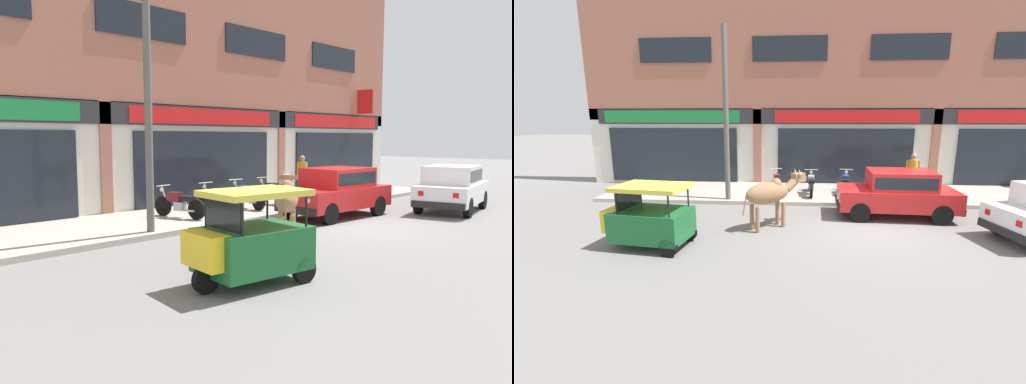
# 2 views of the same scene
# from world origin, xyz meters

# --- Properties ---
(ground_plane) EXTENTS (90.00, 90.00, 0.00)m
(ground_plane) POSITION_xyz_m (0.00, 0.00, 0.00)
(ground_plane) COLOR slate
(sidewalk) EXTENTS (19.00, 3.62, 0.14)m
(sidewalk) POSITION_xyz_m (0.00, 4.01, 0.07)
(sidewalk) COLOR #A8A093
(sidewalk) RESTS_ON ground
(shop_building) EXTENTS (23.00, 1.40, 9.70)m
(shop_building) POSITION_xyz_m (0.00, 6.08, 4.64)
(shop_building) COLOR #9E604C
(shop_building) RESTS_ON ground
(cow) EXTENTS (1.79, 1.55, 1.61)m
(cow) POSITION_xyz_m (-2.80, -0.22, 1.01)
(cow) COLOR #936B47
(cow) RESTS_ON ground
(car_0) EXTENTS (3.79, 2.19, 1.46)m
(car_0) POSITION_xyz_m (4.55, -0.84, 0.81)
(car_0) COLOR black
(car_0) RESTS_ON ground
(car_1) EXTENTS (3.68, 1.77, 1.46)m
(car_1) POSITION_xyz_m (1.02, 1.14, 0.81)
(car_1) COLOR black
(car_1) RESTS_ON ground
(auto_rickshaw) EXTENTS (2.06, 1.37, 1.52)m
(auto_rickshaw) POSITION_xyz_m (-5.59, -1.83, 0.66)
(auto_rickshaw) COLOR black
(auto_rickshaw) RESTS_ON ground
(motorcycle_0) EXTENTS (0.58, 1.80, 0.88)m
(motorcycle_0) POSITION_xyz_m (-2.82, 3.68, 0.52)
(motorcycle_0) COLOR black
(motorcycle_0) RESTS_ON sidewalk
(motorcycle_1) EXTENTS (0.52, 1.81, 0.88)m
(motorcycle_1) POSITION_xyz_m (-1.52, 3.52, 0.52)
(motorcycle_1) COLOR black
(motorcycle_1) RESTS_ON sidewalk
(motorcycle_2) EXTENTS (0.59, 1.80, 0.88)m
(motorcycle_2) POSITION_xyz_m (-0.20, 3.69, 0.52)
(motorcycle_2) COLOR black
(motorcycle_2) RESTS_ON sidewalk
(motorcycle_3) EXTENTS (0.52, 1.81, 0.88)m
(motorcycle_3) POSITION_xyz_m (1.09, 3.65, 0.52)
(motorcycle_3) COLOR black
(motorcycle_3) RESTS_ON sidewalk
(pedestrian) EXTENTS (0.50, 0.32, 1.60)m
(pedestrian) POSITION_xyz_m (2.18, 3.38, 1.12)
(pedestrian) COLOR #2D2D33
(pedestrian) RESTS_ON sidewalk
(utility_pole) EXTENTS (0.18, 0.18, 5.89)m
(utility_pole) POSITION_xyz_m (-4.55, 2.50, 3.08)
(utility_pole) COLOR #595651
(utility_pole) RESTS_ON sidewalk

